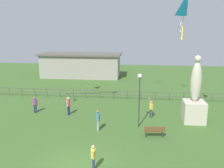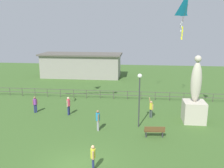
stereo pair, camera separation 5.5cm
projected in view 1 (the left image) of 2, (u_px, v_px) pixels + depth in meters
name	position (u px, v px, depth m)	size (l,w,h in m)	color
ground_plane	(77.00, 168.00, 13.74)	(80.00, 80.00, 0.00)	#3D6028
statue_monument	(194.00, 102.00, 20.25)	(1.79, 1.79, 5.69)	beige
lamppost	(139.00, 89.00, 18.81)	(0.36, 0.36, 4.40)	#38383D
park_bench	(154.00, 131.00, 17.62)	(1.53, 0.53, 0.85)	brown
person_0	(98.00, 119.00, 18.62)	(0.31, 0.48, 1.67)	#99999E
person_1	(68.00, 105.00, 22.00)	(0.32, 0.51, 1.71)	navy
person_2	(151.00, 108.00, 21.36)	(0.42, 0.43, 1.82)	#3F4C47
person_3	(93.00, 156.00, 13.39)	(0.28, 0.45, 1.52)	navy
person_4	(35.00, 103.00, 22.61)	(0.42, 0.29, 1.57)	navy
kite_3	(181.00, 11.00, 24.13)	(0.73, 1.16, 2.72)	#198CD1
kite_4	(188.00, 6.00, 15.03)	(0.94, 1.02, 2.93)	#198CD1
waterfront_railing	(106.00, 93.00, 27.17)	(36.02, 0.06, 0.95)	#4C4742
pavilion_building	(81.00, 65.00, 39.10)	(13.02, 5.06, 3.83)	gray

